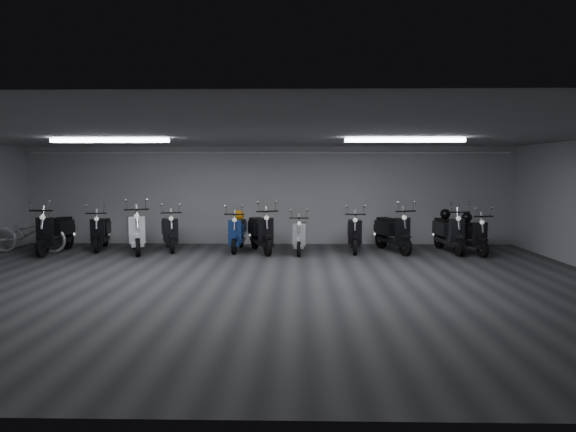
{
  "coord_description": "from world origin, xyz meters",
  "views": [
    {
      "loc": [
        0.85,
        -9.01,
        2.16
      ],
      "look_at": [
        0.61,
        2.5,
        1.05
      ],
      "focal_mm": 30.51,
      "sensor_mm": 36.0,
      "label": 1
    }
  ],
  "objects_px": {
    "scooter_6": "(300,230)",
    "helmet_2": "(467,217)",
    "scooter_2": "(136,225)",
    "helmet_1": "(239,215)",
    "bicycle": "(28,228)",
    "scooter_4": "(238,227)",
    "scooter_8": "(393,226)",
    "scooter_7": "(354,227)",
    "scooter_0": "(55,226)",
    "helmet_0": "(445,214)",
    "scooter_3": "(169,226)",
    "scooter_5": "(261,226)",
    "scooter_9": "(449,226)",
    "scooter_10": "(471,229)",
    "scooter_1": "(101,226)"
  },
  "relations": [
    {
      "from": "scooter_2",
      "to": "scooter_6",
      "type": "xyz_separation_m",
      "value": [
        4.24,
        0.02,
        -0.13
      ]
    },
    {
      "from": "scooter_6",
      "to": "bicycle",
      "type": "bearing_deg",
      "value": -176.57
    },
    {
      "from": "scooter_3",
      "to": "scooter_5",
      "type": "xyz_separation_m",
      "value": [
        2.45,
        -0.27,
        0.04
      ]
    },
    {
      "from": "scooter_2",
      "to": "helmet_1",
      "type": "distance_m",
      "value": 2.68
    },
    {
      "from": "scooter_0",
      "to": "scooter_6",
      "type": "height_order",
      "value": "scooter_0"
    },
    {
      "from": "scooter_3",
      "to": "scooter_5",
      "type": "bearing_deg",
      "value": -26.28
    },
    {
      "from": "scooter_1",
      "to": "scooter_5",
      "type": "height_order",
      "value": "scooter_5"
    },
    {
      "from": "scooter_9",
      "to": "scooter_2",
      "type": "bearing_deg",
      "value": 175.03
    },
    {
      "from": "scooter_3",
      "to": "helmet_0",
      "type": "bearing_deg",
      "value": -19.2
    },
    {
      "from": "bicycle",
      "to": "helmet_2",
      "type": "relative_size",
      "value": 7.38
    },
    {
      "from": "scooter_4",
      "to": "bicycle",
      "type": "xyz_separation_m",
      "value": [
        -5.37,
        -0.39,
        0.0
      ]
    },
    {
      "from": "scooter_9",
      "to": "helmet_0",
      "type": "height_order",
      "value": "scooter_9"
    },
    {
      "from": "scooter_0",
      "to": "scooter_7",
      "type": "bearing_deg",
      "value": 3.67
    },
    {
      "from": "scooter_2",
      "to": "scooter_6",
      "type": "distance_m",
      "value": 4.24
    },
    {
      "from": "scooter_5",
      "to": "helmet_2",
      "type": "xyz_separation_m",
      "value": [
        5.34,
        0.15,
        0.21
      ]
    },
    {
      "from": "scooter_9",
      "to": "scooter_10",
      "type": "bearing_deg",
      "value": -27.91
    },
    {
      "from": "scooter_3",
      "to": "scooter_6",
      "type": "relative_size",
      "value": 1.1
    },
    {
      "from": "scooter_6",
      "to": "scooter_7",
      "type": "xyz_separation_m",
      "value": [
        1.42,
        0.25,
        0.05
      ]
    },
    {
      "from": "scooter_10",
      "to": "helmet_2",
      "type": "relative_size",
      "value": 6.31
    },
    {
      "from": "scooter_2",
      "to": "scooter_6",
      "type": "bearing_deg",
      "value": -21.5
    },
    {
      "from": "scooter_9",
      "to": "helmet_0",
      "type": "distance_m",
      "value": 0.39
    },
    {
      "from": "bicycle",
      "to": "helmet_1",
      "type": "distance_m",
      "value": 5.42
    },
    {
      "from": "scooter_8",
      "to": "scooter_10",
      "type": "bearing_deg",
      "value": -24.87
    },
    {
      "from": "scooter_0",
      "to": "helmet_0",
      "type": "height_order",
      "value": "scooter_0"
    },
    {
      "from": "scooter_3",
      "to": "helmet_0",
      "type": "xyz_separation_m",
      "value": [
        7.3,
        0.09,
        0.32
      ]
    },
    {
      "from": "helmet_1",
      "to": "scooter_6",
      "type": "bearing_deg",
      "value": -18.96
    },
    {
      "from": "scooter_6",
      "to": "helmet_2",
      "type": "height_order",
      "value": "scooter_6"
    },
    {
      "from": "scooter_7",
      "to": "helmet_1",
      "type": "height_order",
      "value": "scooter_7"
    },
    {
      "from": "scooter_6",
      "to": "scooter_9",
      "type": "xyz_separation_m",
      "value": [
        3.87,
        0.2,
        0.09
      ]
    },
    {
      "from": "scooter_9",
      "to": "helmet_1",
      "type": "height_order",
      "value": "scooter_9"
    },
    {
      "from": "scooter_2",
      "to": "bicycle",
      "type": "distance_m",
      "value": 2.78
    },
    {
      "from": "scooter_7",
      "to": "scooter_8",
      "type": "height_order",
      "value": "scooter_8"
    },
    {
      "from": "scooter_8",
      "to": "scooter_7",
      "type": "bearing_deg",
      "value": 158.84
    },
    {
      "from": "scooter_7",
      "to": "bicycle",
      "type": "bearing_deg",
      "value": -173.58
    },
    {
      "from": "scooter_9",
      "to": "helmet_2",
      "type": "distance_m",
      "value": 0.52
    },
    {
      "from": "bicycle",
      "to": "helmet_0",
      "type": "distance_m",
      "value": 10.87
    },
    {
      "from": "scooter_2",
      "to": "scooter_10",
      "type": "xyz_separation_m",
      "value": [
        8.61,
        0.03,
        -0.1
      ]
    },
    {
      "from": "helmet_2",
      "to": "scooter_2",
      "type": "bearing_deg",
      "value": -178.26
    },
    {
      "from": "scooter_6",
      "to": "scooter_10",
      "type": "xyz_separation_m",
      "value": [
        4.37,
        0.01,
        0.03
      ]
    },
    {
      "from": "scooter_3",
      "to": "scooter_9",
      "type": "height_order",
      "value": "scooter_9"
    },
    {
      "from": "scooter_0",
      "to": "scooter_4",
      "type": "height_order",
      "value": "scooter_0"
    },
    {
      "from": "scooter_5",
      "to": "scooter_10",
      "type": "bearing_deg",
      "value": -20.62
    },
    {
      "from": "scooter_0",
      "to": "scooter_10",
      "type": "distance_m",
      "value": 10.67
    },
    {
      "from": "scooter_2",
      "to": "scooter_3",
      "type": "xyz_separation_m",
      "value": [
        0.78,
        0.38,
        -0.07
      ]
    },
    {
      "from": "scooter_1",
      "to": "helmet_0",
      "type": "bearing_deg",
      "value": -11.31
    },
    {
      "from": "scooter_3",
      "to": "helmet_2",
      "type": "bearing_deg",
      "value": -20.86
    },
    {
      "from": "scooter_3",
      "to": "scooter_4",
      "type": "xyz_separation_m",
      "value": [
        1.82,
        -0.04,
        -0.02
      ]
    },
    {
      "from": "scooter_5",
      "to": "scooter_7",
      "type": "distance_m",
      "value": 2.44
    },
    {
      "from": "scooter_3",
      "to": "scooter_9",
      "type": "distance_m",
      "value": 7.33
    },
    {
      "from": "scooter_4",
      "to": "helmet_0",
      "type": "bearing_deg",
      "value": 3.44
    }
  ]
}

